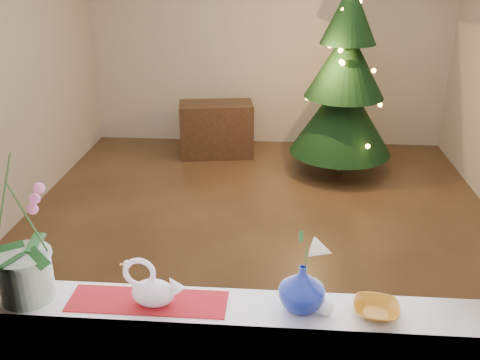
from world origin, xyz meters
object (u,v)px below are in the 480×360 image
object	(u,v)px
side_table	(216,129)
paperweight	(325,307)
orchid_pot	(16,224)
blue_vase	(302,285)
xmas_tree	(345,82)
amber_dish	(376,310)
swan	(152,283)

from	to	relation	value
side_table	paperweight	bearing A→B (deg)	-86.19
orchid_pot	paperweight	size ratio (longest dim) A/B	10.25
blue_vase	xmas_tree	xyz separation A→B (m)	(0.57, 3.88, 0.00)
amber_dish	side_table	world-z (taller)	amber_dish
blue_vase	side_table	xyz separation A→B (m)	(-0.89, 4.30, -0.71)
orchid_pot	amber_dish	world-z (taller)	orchid_pot
orchid_pot	xmas_tree	distance (m)	4.29
amber_dish	side_table	size ratio (longest dim) A/B	0.19
amber_dish	paperweight	bearing A→B (deg)	-175.71
paperweight	side_table	xyz separation A→B (m)	(-0.99, 4.33, -0.63)
orchid_pot	xmas_tree	bearing A→B (deg)	65.44
swan	xmas_tree	xyz separation A→B (m)	(1.21, 3.90, 0.01)
orchid_pot	paperweight	distance (m)	1.35
paperweight	orchid_pot	bearing A→B (deg)	179.01
blue_vase	amber_dish	size ratio (longest dim) A/B	1.45
side_table	orchid_pot	bearing A→B (deg)	-103.28
orchid_pot	side_table	size ratio (longest dim) A/B	0.84
swan	side_table	distance (m)	4.39
swan	xmas_tree	bearing A→B (deg)	63.88
blue_vase	amber_dish	world-z (taller)	blue_vase
paperweight	side_table	world-z (taller)	paperweight
blue_vase	xmas_tree	world-z (taller)	xmas_tree
swan	amber_dish	xyz separation A→B (m)	(0.96, 0.01, -0.09)
blue_vase	paperweight	distance (m)	0.14
blue_vase	side_table	distance (m)	4.45
swan	side_table	bearing A→B (deg)	84.40
swan	paperweight	distance (m)	0.74
side_table	swan	bearing A→B (deg)	-95.75
xmas_tree	side_table	xyz separation A→B (m)	(-1.46, 0.42, -0.71)
swan	blue_vase	world-z (taller)	blue_vase
blue_vase	side_table	world-z (taller)	blue_vase
orchid_pot	blue_vase	size ratio (longest dim) A/B	3.05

